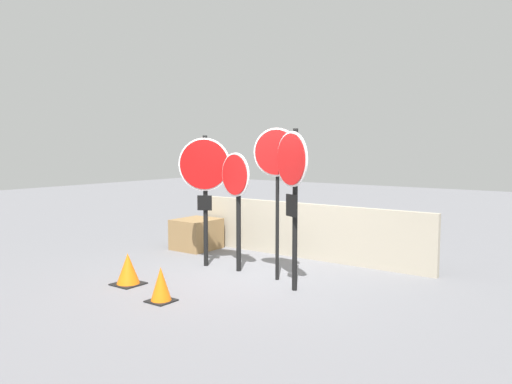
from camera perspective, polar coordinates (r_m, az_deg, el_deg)
ground_plane at (r=8.46m, az=-0.54°, el=-9.60°), size 40.00×40.00×0.00m
fence_back at (r=9.76m, az=5.52°, el=-4.42°), size 5.13×0.12×1.07m
stop_sign_0 at (r=8.94m, az=-5.90°, el=1.86°), size 0.85×0.46×2.36m
stop_sign_1 at (r=8.55m, az=-2.27°, el=0.35°), size 0.73×0.23×2.06m
stop_sign_2 at (r=7.94m, az=2.36°, el=3.09°), size 0.76×0.21×2.46m
stop_sign_3 at (r=7.38m, az=4.19°, el=1.66°), size 0.75×0.38×2.43m
traffic_cone_0 at (r=8.17m, az=-14.42°, el=-8.54°), size 0.43×0.43×0.50m
traffic_cone_1 at (r=7.20m, az=-10.81°, el=-10.35°), size 0.35×0.35×0.49m
storage_crate at (r=10.68m, az=-6.82°, el=-4.78°), size 0.80×0.88×0.64m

